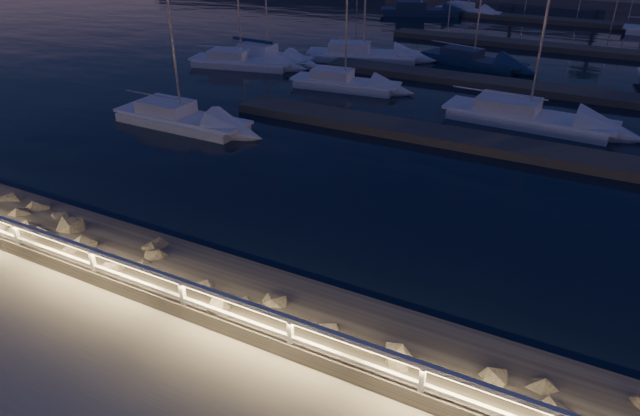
# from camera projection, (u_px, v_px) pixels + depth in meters

# --- Properties ---
(ground) EXTENTS (400.00, 400.00, 0.00)m
(ground) POSITION_uv_depth(u_px,v_px,m) (254.00, 341.00, 13.12)
(ground) COLOR #A19B91
(ground) RESTS_ON ground
(harbor_water) EXTENTS (400.00, 440.00, 0.60)m
(harbor_water) POSITION_uv_depth(u_px,v_px,m) (516.00, 73.00, 37.97)
(harbor_water) COLOR black
(harbor_water) RESTS_ON ground
(guard_rail) EXTENTS (44.11, 0.12, 1.06)m
(guard_rail) POSITION_uv_depth(u_px,v_px,m) (249.00, 313.00, 12.79)
(guard_rail) COLOR white
(guard_rail) RESTS_ON ground
(riprap) EXTENTS (37.56, 3.29, 1.40)m
(riprap) POSITION_uv_depth(u_px,v_px,m) (411.00, 352.00, 13.12)
(riprap) COLOR slate
(riprap) RESTS_ON ground
(floating_docks) EXTENTS (22.00, 36.00, 0.40)m
(floating_docks) POSITION_uv_depth(u_px,v_px,m) (521.00, 61.00, 38.71)
(floating_docks) COLOR #60594F
(floating_docks) RESTS_ON ground
(sailboat_a) EXTENTS (6.76, 2.52, 11.34)m
(sailboat_a) POSITION_uv_depth(u_px,v_px,m) (266.00, 55.00, 39.27)
(sailboat_a) COLOR silver
(sailboat_a) RESTS_ON ground
(sailboat_b) EXTENTS (7.20, 2.27, 12.19)m
(sailboat_b) POSITION_uv_depth(u_px,v_px,m) (178.00, 117.00, 27.73)
(sailboat_b) COLOR silver
(sailboat_b) RESTS_ON ground
(sailboat_c) EXTENTS (8.23, 2.90, 13.74)m
(sailboat_c) POSITION_uv_depth(u_px,v_px,m) (524.00, 115.00, 27.91)
(sailboat_c) COLOR silver
(sailboat_c) RESTS_ON ground
(sailboat_e) EXTENTS (6.52, 2.58, 10.88)m
(sailboat_e) POSITION_uv_depth(u_px,v_px,m) (342.00, 82.00, 33.34)
(sailboat_e) COLOR silver
(sailboat_e) RESTS_ON ground
(sailboat_f) EXTENTS (7.22, 3.46, 11.87)m
(sailboat_f) POSITION_uv_depth(u_px,v_px,m) (239.00, 61.00, 37.90)
(sailboat_f) COLOR silver
(sailboat_f) RESTS_ON ground
(sailboat_g) EXTENTS (7.28, 3.78, 11.91)m
(sailboat_g) POSITION_uv_depth(u_px,v_px,m) (471.00, 59.00, 38.39)
(sailboat_g) COLOR #1A2D4E
(sailboat_g) RESTS_ON ground
(sailboat_j) EXTENTS (7.99, 4.53, 13.15)m
(sailboat_j) POSITION_uv_depth(u_px,v_px,m) (360.00, 54.00, 39.59)
(sailboat_j) COLOR silver
(sailboat_j) RESTS_ON ground
(sailboat_m) EXTENTS (8.05, 4.80, 13.36)m
(sailboat_m) POSITION_uv_depth(u_px,v_px,m) (419.00, 10.00, 56.10)
(sailboat_m) COLOR #1A2D4E
(sailboat_m) RESTS_ON ground
(sailboat_n) EXTENTS (6.81, 3.79, 11.20)m
(sailboat_n) POSITION_uv_depth(u_px,v_px,m) (466.00, 10.00, 56.66)
(sailboat_n) COLOR silver
(sailboat_n) RESTS_ON ground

